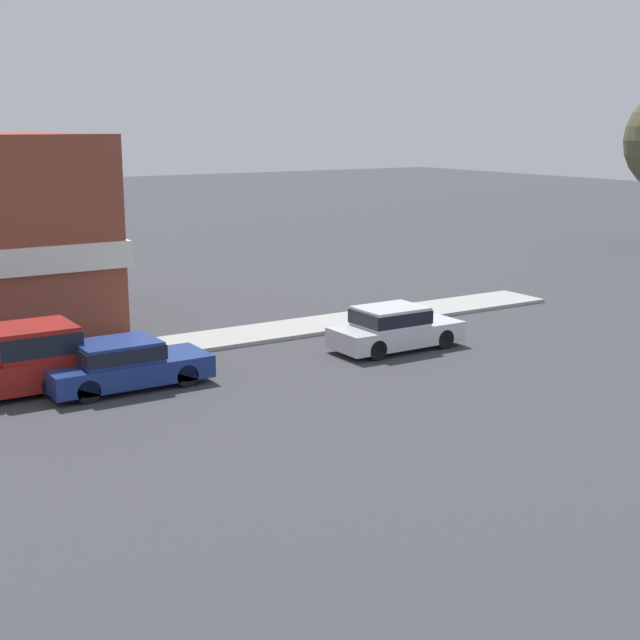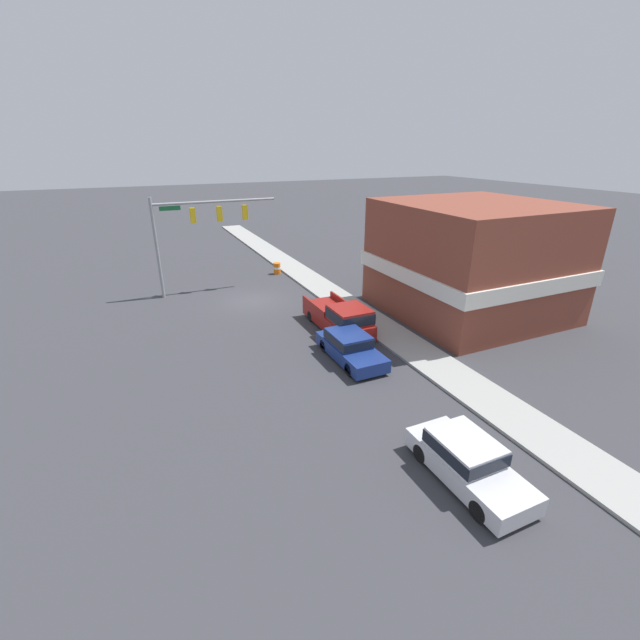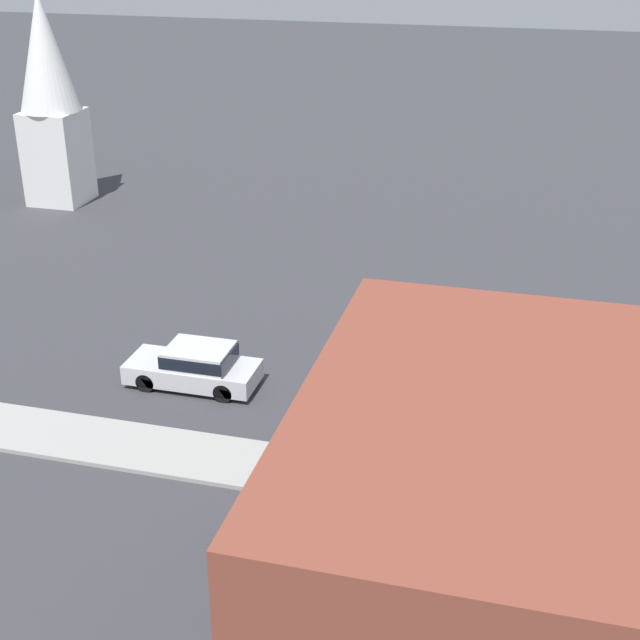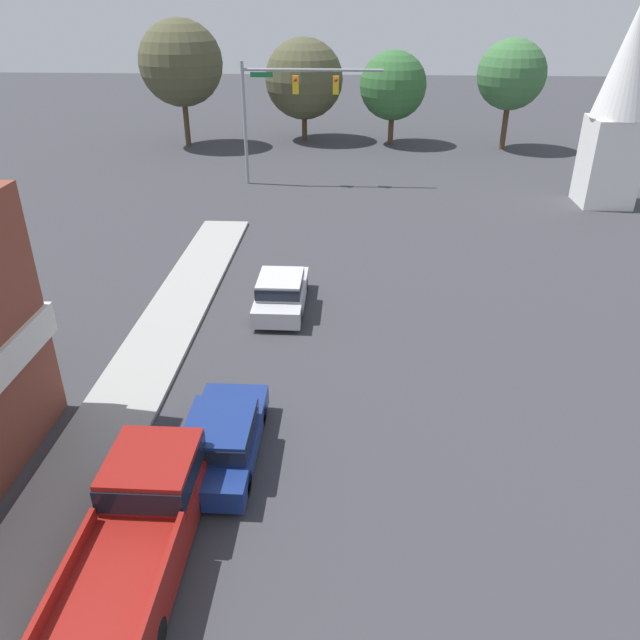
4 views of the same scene
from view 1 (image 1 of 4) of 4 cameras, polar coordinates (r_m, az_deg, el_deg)
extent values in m
cylinder|color=black|center=(27.28, -9.96, -2.70)|extent=(0.22, 0.66, 0.66)
cylinder|color=black|center=(25.81, -8.54, -3.53)|extent=(0.22, 0.66, 0.66)
cylinder|color=black|center=(26.37, -15.74, -3.52)|extent=(0.22, 0.66, 0.66)
cylinder|color=black|center=(24.84, -14.62, -4.44)|extent=(0.22, 0.66, 0.66)
cube|color=navy|center=(25.99, -12.20, -3.17)|extent=(1.88, 4.64, 0.64)
cube|color=navy|center=(25.75, -12.84, -1.95)|extent=(1.73, 2.23, 0.58)
cube|color=black|center=(25.75, -12.84, -1.95)|extent=(1.75, 2.31, 0.40)
cylinder|color=black|center=(31.29, 6.04, -0.62)|extent=(0.22, 0.66, 0.66)
cylinder|color=black|center=(30.08, 7.96, -1.21)|extent=(0.22, 0.66, 0.66)
cylinder|color=black|center=(29.68, 1.82, -1.28)|extent=(0.22, 0.66, 0.66)
cylinder|color=black|center=(28.40, 3.66, -1.93)|extent=(0.22, 0.66, 0.66)
cube|color=silver|center=(29.79, 4.92, -0.90)|extent=(1.84, 4.49, 0.66)
cube|color=silver|center=(29.49, 4.52, 0.25)|extent=(1.70, 2.16, 0.62)
cube|color=black|center=(29.49, 4.52, 0.25)|extent=(1.72, 2.24, 0.44)
cylinder|color=black|center=(27.38, -17.82, -3.07)|extent=(0.22, 0.66, 0.66)
cylinder|color=black|center=(25.64, -16.75, -4.05)|extent=(0.22, 0.66, 0.66)
cube|color=maroon|center=(26.18, -17.88, -1.23)|extent=(1.98, 2.18, 0.85)
cube|color=black|center=(26.18, -17.88, -1.23)|extent=(2.00, 2.26, 0.59)
camera|label=2|loc=(29.41, 30.22, 16.53)|focal=24.00mm
camera|label=3|loc=(48.83, -25.94, 20.27)|focal=50.00mm
camera|label=4|loc=(21.13, -48.15, 19.23)|focal=35.00mm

